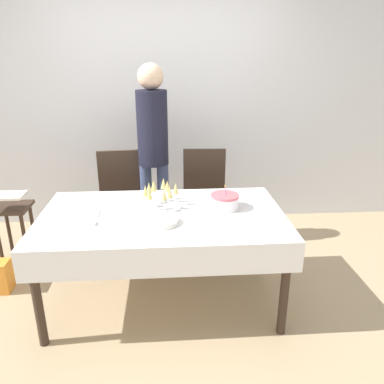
{
  "coord_description": "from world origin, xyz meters",
  "views": [
    {
      "loc": [
        0.04,
        -2.47,
        1.81
      ],
      "look_at": [
        0.22,
        0.11,
        0.85
      ],
      "focal_mm": 35.0,
      "sensor_mm": 36.0,
      "label": 1
    }
  ],
  "objects_px": {
    "high_chair": "(12,216)",
    "champagne_tray": "(160,195)",
    "birthday_cake": "(225,201)",
    "plate_stack_main": "(162,221)",
    "dining_chair_far_left": "(121,199)",
    "dining_chair_far_right": "(204,197)",
    "person_standing": "(153,141)"
  },
  "relations": [
    {
      "from": "high_chair",
      "to": "plate_stack_main",
      "type": "bearing_deg",
      "value": -30.67
    },
    {
      "from": "high_chair",
      "to": "dining_chair_far_left",
      "type": "bearing_deg",
      "value": 12.2
    },
    {
      "from": "dining_chair_far_left",
      "to": "dining_chair_far_right",
      "type": "height_order",
      "value": "same"
    },
    {
      "from": "birthday_cake",
      "to": "plate_stack_main",
      "type": "xyz_separation_m",
      "value": [
        -0.46,
        -0.23,
        -0.04
      ]
    },
    {
      "from": "champagne_tray",
      "to": "plate_stack_main",
      "type": "relative_size",
      "value": 1.57
    },
    {
      "from": "dining_chair_far_left",
      "to": "high_chair",
      "type": "distance_m",
      "value": 0.95
    },
    {
      "from": "person_standing",
      "to": "high_chair",
      "type": "height_order",
      "value": "person_standing"
    },
    {
      "from": "champagne_tray",
      "to": "dining_chair_far_right",
      "type": "bearing_deg",
      "value": 58.81
    },
    {
      "from": "dining_chair_far_right",
      "to": "person_standing",
      "type": "relative_size",
      "value": 0.56
    },
    {
      "from": "dining_chair_far_left",
      "to": "dining_chair_far_right",
      "type": "relative_size",
      "value": 1.0
    },
    {
      "from": "birthday_cake",
      "to": "person_standing",
      "type": "xyz_separation_m",
      "value": [
        -0.54,
        0.85,
        0.27
      ]
    },
    {
      "from": "dining_chair_far_right",
      "to": "champagne_tray",
      "type": "xyz_separation_m",
      "value": [
        -0.41,
        -0.67,
        0.28
      ]
    },
    {
      "from": "plate_stack_main",
      "to": "dining_chair_far_right",
      "type": "bearing_deg",
      "value": 68.36
    },
    {
      "from": "dining_chair_far_right",
      "to": "champagne_tray",
      "type": "bearing_deg",
      "value": -121.19
    },
    {
      "from": "dining_chair_far_right",
      "to": "plate_stack_main",
      "type": "xyz_separation_m",
      "value": [
        -0.39,
        -0.98,
        0.21
      ]
    },
    {
      "from": "champagne_tray",
      "to": "high_chair",
      "type": "bearing_deg",
      "value": 160.07
    },
    {
      "from": "champagne_tray",
      "to": "person_standing",
      "type": "distance_m",
      "value": 0.81
    },
    {
      "from": "dining_chair_far_right",
      "to": "champagne_tray",
      "type": "height_order",
      "value": "dining_chair_far_right"
    },
    {
      "from": "high_chair",
      "to": "dining_chair_far_right",
      "type": "bearing_deg",
      "value": 6.68
    },
    {
      "from": "high_chair",
      "to": "champagne_tray",
      "type": "bearing_deg",
      "value": -19.93
    },
    {
      "from": "champagne_tray",
      "to": "person_standing",
      "type": "bearing_deg",
      "value": 94.82
    },
    {
      "from": "champagne_tray",
      "to": "person_standing",
      "type": "xyz_separation_m",
      "value": [
        -0.06,
        0.77,
        0.24
      ]
    },
    {
      "from": "person_standing",
      "to": "high_chair",
      "type": "xyz_separation_m",
      "value": [
        -1.24,
        -0.3,
        -0.58
      ]
    },
    {
      "from": "dining_chair_far_left",
      "to": "person_standing",
      "type": "distance_m",
      "value": 0.61
    },
    {
      "from": "dining_chair_far_left",
      "to": "person_standing",
      "type": "relative_size",
      "value": 0.56
    },
    {
      "from": "dining_chair_far_right",
      "to": "plate_stack_main",
      "type": "relative_size",
      "value": 4.42
    },
    {
      "from": "champagne_tray",
      "to": "person_standing",
      "type": "relative_size",
      "value": 0.2
    },
    {
      "from": "birthday_cake",
      "to": "plate_stack_main",
      "type": "distance_m",
      "value": 0.52
    },
    {
      "from": "plate_stack_main",
      "to": "person_standing",
      "type": "distance_m",
      "value": 1.13
    },
    {
      "from": "birthday_cake",
      "to": "person_standing",
      "type": "bearing_deg",
      "value": 122.75
    },
    {
      "from": "dining_chair_far_right",
      "to": "high_chair",
      "type": "xyz_separation_m",
      "value": [
        -1.71,
        -0.2,
        -0.06
      ]
    },
    {
      "from": "birthday_cake",
      "to": "high_chair",
      "type": "xyz_separation_m",
      "value": [
        -1.78,
        0.55,
        -0.3
      ]
    }
  ]
}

